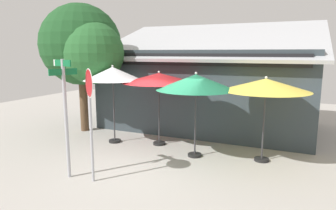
{
  "coord_description": "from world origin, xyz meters",
  "views": [
    {
      "loc": [
        3.92,
        -7.41,
        3.27
      ],
      "look_at": [
        0.05,
        1.2,
        1.6
      ],
      "focal_mm": 31.96,
      "sensor_mm": 36.0,
      "label": 1
    }
  ],
  "objects": [
    {
      "name": "ground_plane",
      "position": [
        0.0,
        0.0,
        -0.05
      ],
      "size": [
        28.0,
        28.0,
        0.1
      ],
      "primitive_type": "cube",
      "color": "#ADA8A0"
    },
    {
      "name": "patio_umbrella_crimson_center",
      "position": [
        -0.6,
        1.89,
        2.38
      ],
      "size": [
        2.57,
        2.57,
        2.63
      ],
      "color": "black",
      "rests_on": "ground"
    },
    {
      "name": "patio_umbrella_forest_green_right",
      "position": [
        0.97,
        1.24,
        2.36
      ],
      "size": [
        2.46,
        2.46,
        2.68
      ],
      "color": "black",
      "rests_on": "ground"
    },
    {
      "name": "street_sign_post",
      "position": [
        -1.55,
        -1.64,
        1.87
      ],
      "size": [
        0.78,
        0.73,
        3.11
      ],
      "color": "#A8AAB2",
      "rests_on": "ground"
    },
    {
      "name": "patio_umbrella_mustard_far_right",
      "position": [
        2.97,
        1.68,
        2.31
      ],
      "size": [
        2.55,
        2.55,
        2.59
      ],
      "color": "black",
      "rests_on": "ground"
    },
    {
      "name": "stop_sign",
      "position": [
        -0.8,
        -1.6,
        1.99
      ],
      "size": [
        0.58,
        0.46,
        2.89
      ],
      "color": "#A8AAB2",
      "rests_on": "ground"
    },
    {
      "name": "shade_tree",
      "position": [
        -4.09,
        2.26,
        3.47
      ],
      "size": [
        3.71,
        3.25,
        5.19
      ],
      "color": "brown",
      "rests_on": "ground"
    },
    {
      "name": "patio_umbrella_ivory_left",
      "position": [
        -2.23,
        1.48,
        2.5
      ],
      "size": [
        2.09,
        2.09,
        2.83
      ],
      "color": "black",
      "rests_on": "ground"
    },
    {
      "name": "cafe_building",
      "position": [
        0.17,
        5.33,
        1.77
      ],
      "size": [
        9.14,
        5.34,
        4.67
      ],
      "color": "#333D42",
      "rests_on": "ground"
    }
  ]
}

